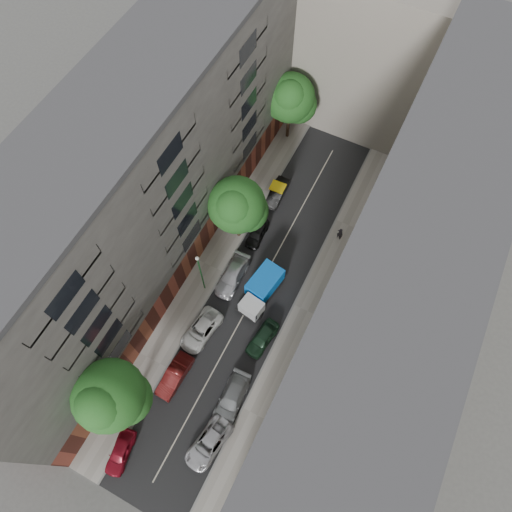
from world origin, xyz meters
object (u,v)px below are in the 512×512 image
Objects in this scene: tree_near at (110,398)px; tree_far at (291,100)px; car_left_4 at (257,233)px; car_left_2 at (201,330)px; pedestrian at (340,234)px; car_right_0 at (209,443)px; car_left_0 at (120,452)px; car_left_3 at (232,276)px; tree_mid at (237,207)px; car_left_1 at (175,376)px; tarp_truck at (261,290)px; lamp_post at (200,270)px; car_left_5 at (277,192)px; car_right_2 at (263,338)px; car_right_1 at (232,398)px.

tree_near is 34.89m from tree_far.
car_left_2 is at bearing -92.75° from car_left_4.
pedestrian is (10.76, -10.13, -4.96)m from tree_far.
pedestrian is (2.29, 24.07, 0.38)m from car_right_0.
tree_far is at bearing 99.00° from car_left_4.
car_left_0 is at bearing -69.12° from tree_near.
car_left_4 is 0.43× the size of tree_far.
tree_mid reaches higher than car_left_3.
pedestrian is at bearing 70.93° from car_left_1.
tarp_truck is at bearing -72.35° from tree_far.
pedestrian reaches higher than car_left_0.
car_left_2 is 0.49× the size of tree_near.
tree_mid reaches higher than car_left_2.
tree_far is at bearing 91.32° from tree_near.
tree_near reaches higher than car_right_0.
car_left_2 is 26.46m from tree_far.
tree_near is (-7.67, -0.68, 6.07)m from car_right_0.
tree_far is at bearing 92.27° from lamp_post.
tarp_truck is at bearing 107.17° from car_right_0.
car_left_4 is 0.91× the size of car_left_5.
car_right_2 is (5.60, 1.96, 0.02)m from car_left_2.
tree_near reaches higher than car_left_3.
car_left_2 is at bearing -83.65° from tree_far.
car_left_2 is at bearing -64.15° from lamp_post.
car_left_3 is 1.04× the size of car_right_0.
car_left_1 is at bearing 64.24° from tree_near.
car_left_3 is 20.30m from tree_far.
pedestrian is at bearing 25.50° from tree_mid.
car_left_3 is 0.58× the size of tree_mid.
tree_near is at bearing -95.98° from car_left_2.
lamp_post reaches higher than car_left_4.
tarp_truck is at bearing 70.19° from tree_near.
car_left_2 is 1.19× the size of car_right_2.
car_right_2 is (5.60, 6.80, -0.04)m from car_left_1.
lamp_post is (-2.01, 4.15, 3.71)m from car_left_2.
tree_far is at bearing -27.28° from pedestrian.
car_left_4 is 0.38× the size of tree_near.
car_left_5 is at bearing 82.80° from lamp_post.
car_right_1 is 10.90m from tree_near.
car_left_3 is 4.71m from lamp_post.
car_left_4 is at bearing -89.29° from car_left_5.
car_left_1 reaches higher than car_left_3.
lamp_post is (0.85, -21.60, -1.63)m from tree_far.
pedestrian is at bearing -43.26° from tree_far.
car_right_0 is (2.20, -14.49, -0.74)m from tarp_truck.
tree_mid is at bearing 87.44° from lamp_post.
tree_far reaches higher than car_left_3.
car_left_2 is 7.02m from car_right_1.
pedestrian is (7.89, 9.27, 0.32)m from car_left_3.
pedestrian is at bearing 80.60° from car_right_1.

